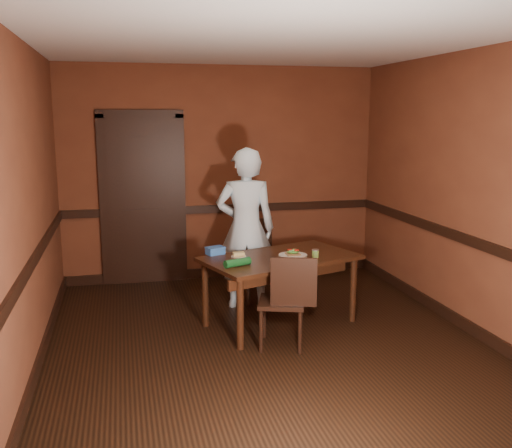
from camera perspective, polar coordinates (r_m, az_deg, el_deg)
name	(u,v)px	position (r m, az deg, el deg)	size (l,w,h in m)	color
floor	(265,340)	(5.48, 0.86, -11.53)	(4.00, 4.50, 0.01)	black
ceiling	(265,42)	(5.10, 0.95, 17.75)	(4.00, 4.50, 0.01)	silver
wall_back	(222,174)	(7.31, -3.44, 5.05)	(4.00, 0.02, 2.70)	brown
wall_front	(371,259)	(3.03, 11.41, -3.44)	(4.00, 0.02, 2.70)	brown
wall_left	(28,206)	(5.02, -21.81, 1.64)	(0.02, 4.50, 2.70)	brown
wall_right	(463,192)	(5.93, 20.00, 3.06)	(0.02, 4.50, 2.70)	brown
dado_back	(222,209)	(7.35, -3.38, 1.54)	(4.00, 0.03, 0.10)	black
dado_left	(34,260)	(5.11, -21.29, -3.34)	(0.03, 4.50, 0.10)	black
dado_right	(459,237)	(6.00, 19.61, -1.20)	(0.03, 4.50, 0.10)	black
baseboard_back	(223,272)	(7.53, -3.31, -4.77)	(4.00, 0.03, 0.12)	black
baseboard_left	(41,354)	(5.37, -20.66, -12.07)	(0.03, 4.50, 0.12)	black
baseboard_right	(453,317)	(6.22, 19.11, -8.79)	(0.03, 4.50, 0.12)	black
door	(143,197)	(7.20, -11.24, 2.70)	(1.05, 0.07, 2.20)	black
dining_table	(280,290)	(5.78, 2.42, -6.63)	(1.50, 0.84, 0.70)	black
chair_far	(256,261)	(6.53, -0.05, -3.67)	(0.42, 0.42, 0.90)	black
chair_near	(282,300)	(5.22, 2.58, -7.61)	(0.41, 0.41, 0.87)	black
person	(246,228)	(6.18, -1.04, -0.45)	(0.64, 0.42, 1.75)	silver
sandwich_plate	(293,255)	(5.68, 3.71, -3.07)	(0.29, 0.29, 0.07)	white
sauce_jar	(315,253)	(5.66, 5.96, -2.93)	(0.07, 0.07, 0.08)	#6C9940
cheese_saucer	(239,255)	(5.65, -1.75, -3.13)	(0.15, 0.15, 0.05)	white
food_tub	(215,251)	(5.77, -4.10, -2.66)	(0.21, 0.18, 0.08)	blue
wrapped_veg	(237,263)	(5.30, -1.86, -3.87)	(0.07, 0.07, 0.27)	#11471C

